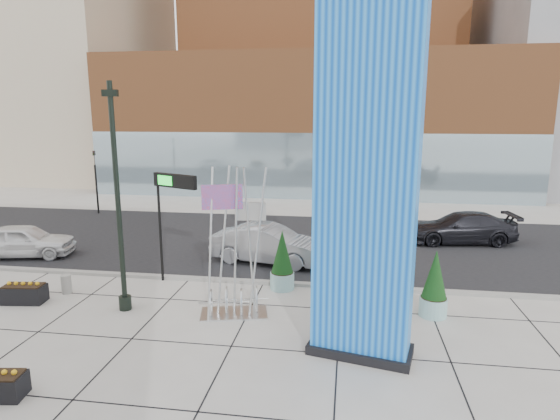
# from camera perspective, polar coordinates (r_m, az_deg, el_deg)

# --- Properties ---
(ground) EXTENTS (160.00, 160.00, 0.00)m
(ground) POSITION_cam_1_polar(r_m,az_deg,el_deg) (15.00, -8.81, -14.05)
(ground) COLOR #9E9991
(ground) RESTS_ON ground
(street_asphalt) EXTENTS (80.00, 12.00, 0.02)m
(street_asphalt) POSITION_cam_1_polar(r_m,az_deg,el_deg) (24.12, -1.81, -3.79)
(street_asphalt) COLOR black
(street_asphalt) RESTS_ON ground
(curb_edge) EXTENTS (80.00, 0.30, 0.12)m
(curb_edge) POSITION_cam_1_polar(r_m,az_deg,el_deg) (18.52, -5.14, -8.60)
(curb_edge) COLOR gray
(curb_edge) RESTS_ON ground
(tower_podium) EXTENTS (34.00, 10.00, 11.00)m
(tower_podium) POSITION_cam_1_polar(r_m,az_deg,el_deg) (39.99, 3.97, 10.38)
(tower_podium) COLOR #9A562C
(tower_podium) RESTS_ON ground
(tower_glass_front) EXTENTS (34.00, 0.60, 5.00)m
(tower_glass_front) POSITION_cam_1_polar(r_m,az_deg,el_deg) (35.42, 3.28, 5.34)
(tower_glass_front) COLOR #8CA5B2
(tower_glass_front) RESTS_ON ground
(building_beige_left) EXTENTS (18.00, 20.00, 34.00)m
(building_beige_left) POSITION_cam_1_polar(r_m,az_deg,el_deg) (56.69, -25.78, 21.42)
(building_beige_left) COLOR tan
(building_beige_left) RESTS_ON ground
(blue_pylon) EXTENTS (2.97, 1.81, 9.23)m
(blue_pylon) POSITION_cam_1_polar(r_m,az_deg,el_deg) (12.17, 10.43, 1.91)
(blue_pylon) COLOR blue
(blue_pylon) RESTS_ON ground
(lamp_post) EXTENTS (0.49, 0.41, 7.46)m
(lamp_post) POSITION_cam_1_polar(r_m,az_deg,el_deg) (16.01, -19.00, -1.29)
(lamp_post) COLOR black
(lamp_post) RESTS_ON ground
(public_art_sculpture) EXTENTS (2.35, 1.54, 4.90)m
(public_art_sculpture) POSITION_cam_1_polar(r_m,az_deg,el_deg) (15.34, -5.66, -8.15)
(public_art_sculpture) COLOR silver
(public_art_sculpture) RESTS_ON ground
(concrete_bollard) EXTENTS (0.36, 0.36, 0.70)m
(concrete_bollard) POSITION_cam_1_polar(r_m,az_deg,el_deg) (19.00, -24.59, -8.21)
(concrete_bollard) COLOR gray
(concrete_bollard) RESTS_ON ground
(overhead_street_sign) EXTENTS (1.92, 0.99, 4.29)m
(overhead_street_sign) POSITION_cam_1_polar(r_m,az_deg,el_deg) (18.07, -12.52, 2.54)
(overhead_street_sign) COLOR black
(overhead_street_sign) RESTS_ON ground
(round_planter_east) EXTENTS (0.89, 0.89, 2.23)m
(round_planter_east) POSITION_cam_1_polar(r_m,az_deg,el_deg) (16.04, 18.32, -8.69)
(round_planter_east) COLOR #8ABAB9
(round_planter_east) RESTS_ON ground
(round_planter_mid) EXTENTS (1.02, 1.02, 2.55)m
(round_planter_mid) POSITION_cam_1_polar(r_m,az_deg,el_deg) (17.32, 11.54, -6.25)
(round_planter_mid) COLOR #8ABAB9
(round_planter_mid) RESTS_ON ground
(round_planter_west) EXTENTS (0.91, 0.91, 2.27)m
(round_planter_west) POSITION_cam_1_polar(r_m,az_deg,el_deg) (17.49, 0.27, -6.28)
(round_planter_west) COLOR #8ABAB9
(round_planter_west) RESTS_ON ground
(box_planter_north) EXTENTS (1.47, 0.86, 0.77)m
(box_planter_north) POSITION_cam_1_polar(r_m,az_deg,el_deg) (18.77, -28.73, -8.84)
(box_planter_north) COLOR black
(box_planter_north) RESTS_ON ground
(car_white_west) EXTENTS (4.66, 2.66, 1.49)m
(car_white_west) POSITION_cam_1_polar(r_m,az_deg,el_deg) (24.39, -28.78, -3.32)
(car_white_west) COLOR white
(car_white_west) RESTS_ON ground
(car_silver_mid) EXTENTS (5.26, 2.66, 1.66)m
(car_silver_mid) POSITION_cam_1_polar(r_m,az_deg,el_deg) (20.54, -1.38, -4.23)
(car_silver_mid) COLOR #989AA0
(car_silver_mid) RESTS_ON ground
(car_dark_east) EXTENTS (5.52, 2.77, 1.54)m
(car_dark_east) POSITION_cam_1_polar(r_m,az_deg,el_deg) (25.37, 21.24, -2.06)
(car_dark_east) COLOR black
(car_dark_east) RESTS_ON ground
(traffic_signal) EXTENTS (0.15, 0.18, 4.10)m
(traffic_signal) POSITION_cam_1_polar(r_m,az_deg,el_deg) (32.47, -21.53, 3.58)
(traffic_signal) COLOR black
(traffic_signal) RESTS_ON ground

